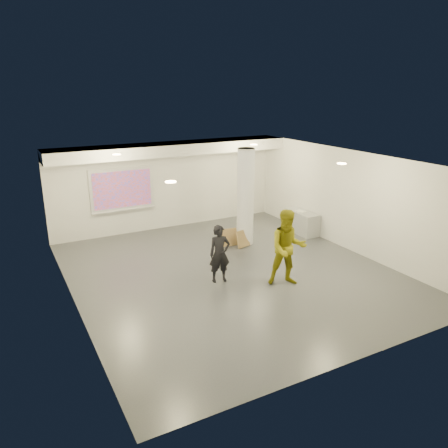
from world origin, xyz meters
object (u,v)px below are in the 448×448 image
man (288,248)px  projection_screen (122,190)px  column (245,197)px  woman (220,254)px  credenza (302,222)px

man → projection_screen: bearing=137.5°
column → man: 3.16m
projection_screen → woman: projection_screen is taller
column → credenza: size_ratio=2.36×
credenza → man: 4.17m
column → credenza: (2.22, -0.04, -1.13)m
projection_screen → woman: bearing=-77.1°
column → woman: (-2.01, -2.12, -0.76)m
column → projection_screen: column is taller
credenza → woman: (-4.23, -2.08, 0.37)m
woman → man: man is taller
projection_screen → man: bearing=-66.4°
column → projection_screen: 4.08m
column → man: (-0.61, -3.05, -0.54)m
projection_screen → man: (2.49, -5.71, -0.56)m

